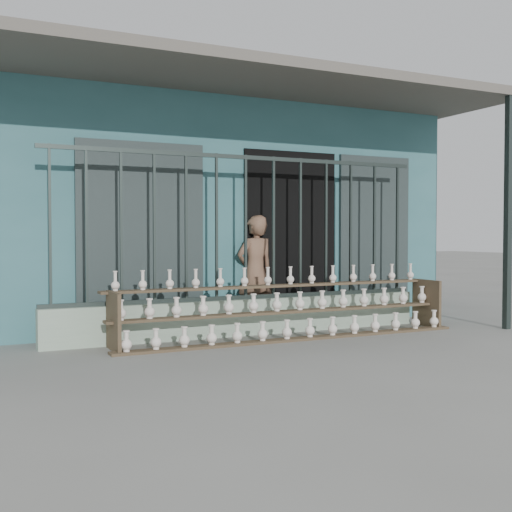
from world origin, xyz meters
name	(u,v)px	position (x,y,z in m)	size (l,w,h in m)	color
ground	(296,352)	(0.00, 0.00, 0.00)	(60.00, 60.00, 0.00)	slate
workshop_building	(172,213)	(0.00, 4.23, 1.62)	(7.40, 6.60, 3.21)	#33676D
parapet_wall	(246,317)	(0.00, 1.30, 0.23)	(5.00, 0.20, 0.45)	#99B29A
security_fence	(246,227)	(0.00, 1.30, 1.35)	(5.00, 0.04, 1.80)	#283330
shelf_rack	(289,308)	(0.39, 0.88, 0.36)	(4.50, 0.68, 0.85)	brown
elderly_woman	(255,272)	(0.32, 1.70, 0.76)	(0.55, 0.36, 1.51)	brown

